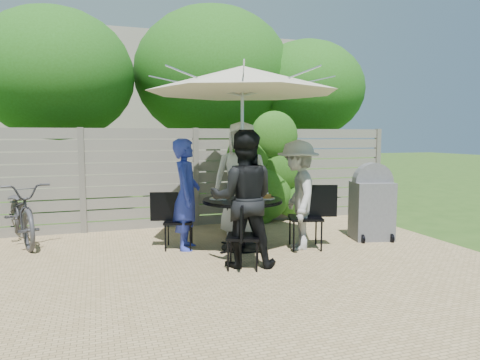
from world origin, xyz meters
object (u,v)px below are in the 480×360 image
object	(u,v)px
glass_right	(259,193)
plate_front	(243,201)
person_front	(243,199)
syrup_jug	(238,193)
chair_left	(178,232)
chair_right	(306,230)
chair_back	(241,218)
chair_front	(243,250)
plate_back	(242,194)
umbrella	(242,80)
plate_right	(266,197)
patio_table	(242,214)
person_right	(298,195)
person_back	(241,180)
bbq_grill	(372,205)
coffee_cup	(248,193)
glass_front	(250,197)
plate_extra	(255,200)
bicycle	(21,212)
person_left	(186,195)
plate_left	(218,197)
glass_left	(225,195)

from	to	relation	value
glass_right	plate_front	bearing A→B (deg)	-137.03
person_front	syrup_jug	bearing A→B (deg)	-86.10
chair_left	chair_right	world-z (taller)	chair_right
chair_back	syrup_jug	bearing A→B (deg)	-1.37
chair_back	glass_right	xyz separation A→B (m)	(-0.02, -0.90, 0.54)
chair_front	plate_back	size ratio (longest dim) A/B	3.31
umbrella	syrup_jug	xyz separation A→B (m)	(-0.04, 0.07, -1.67)
chair_left	plate_right	world-z (taller)	chair_left
patio_table	syrup_jug	xyz separation A→B (m)	(-0.04, 0.07, 0.31)
plate_right	patio_table	bearing A→B (deg)	162.15
person_front	glass_right	size ratio (longest dim) A/B	12.75
patio_table	person_right	world-z (taller)	person_right
person_back	chair_front	xyz separation A→B (m)	(-0.55, -1.71, -0.71)
umbrella	bbq_grill	size ratio (longest dim) A/B	2.77
patio_table	plate_back	size ratio (longest dim) A/B	5.67
bbq_grill	plate_right	bearing A→B (deg)	-167.67
syrup_jug	plate_front	bearing A→B (deg)	-99.52
chair_back	person_front	size ratio (longest dim) A/B	0.55
patio_table	chair_back	xyz separation A→B (m)	(0.30, 0.92, -0.24)
person_right	coffee_cup	xyz separation A→B (m)	(-0.63, 0.43, 0.01)
umbrella	patio_table	bearing A→B (deg)	-104.04
plate_back	glass_front	size ratio (longest dim) A/B	1.86
plate_extra	bicycle	bearing A→B (deg)	151.46
glass_front	coffee_cup	distance (m)	0.48
chair_left	person_left	distance (m)	0.59
glass_right	bbq_grill	distance (m)	1.94
chair_right	plate_left	distance (m)	1.42
coffee_cup	bbq_grill	bearing A→B (deg)	-8.34
glass_front	glass_left	bearing A→B (deg)	139.15
glass_right	plate_extra	bearing A→B (deg)	-118.97
chair_front	person_left	bearing A→B (deg)	45.23
plate_back	coffee_cup	size ratio (longest dim) A/B	2.17
person_front	plate_left	size ratio (longest dim) A/B	6.87
person_left	plate_back	bearing A→B (deg)	-66.55
plate_right	coffee_cup	xyz separation A→B (m)	(-0.18, 0.29, 0.04)
chair_left	bbq_grill	distance (m)	3.15
patio_table	coffee_cup	world-z (taller)	coffee_cup
chair_front	syrup_jug	distance (m)	1.18
chair_right	chair_back	bearing A→B (deg)	-45.69
chair_back	plate_front	xyz separation A→B (m)	(-0.41, -1.26, 0.50)
plate_front	plate_right	world-z (taller)	same
glass_left	syrup_jug	size ratio (longest dim) A/B	0.88
chair_back	plate_front	size ratio (longest dim) A/B	3.77
glass_left	bicycle	xyz separation A→B (m)	(-2.92, 1.47, -0.34)
coffee_cup	syrup_jug	bearing A→B (deg)	-151.11
person_right	chair_back	bearing A→B (deg)	-139.37
chair_right	bbq_grill	bearing A→B (deg)	-154.91
umbrella	syrup_jug	distance (m)	1.67
patio_table	glass_left	distance (m)	0.41
chair_back	bicycle	world-z (taller)	bicycle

